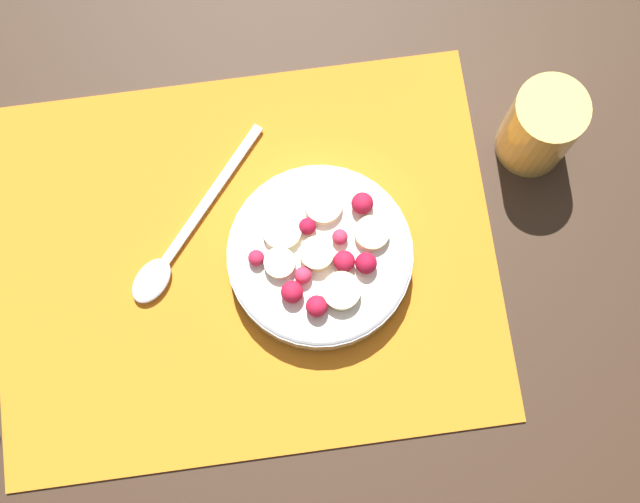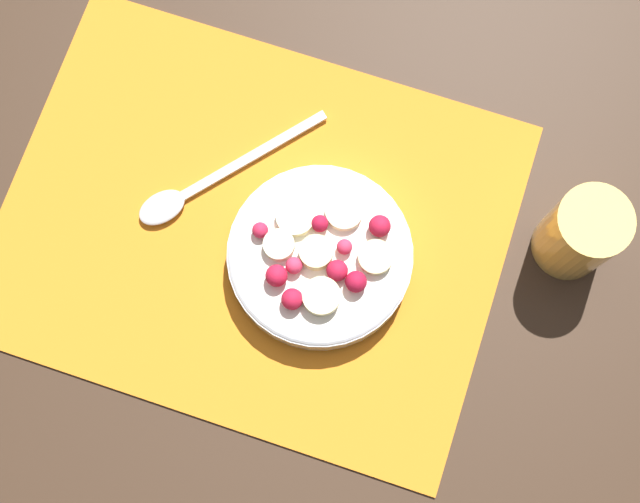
% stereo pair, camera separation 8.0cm
% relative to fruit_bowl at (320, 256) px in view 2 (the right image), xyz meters
% --- Properties ---
extents(ground_plane, '(3.00, 3.00, 0.00)m').
position_rel_fruit_bowl_xyz_m(ground_plane, '(0.07, -0.01, -0.03)').
color(ground_plane, '#382619').
extents(placemat, '(0.47, 0.37, 0.01)m').
position_rel_fruit_bowl_xyz_m(placemat, '(0.07, -0.01, -0.02)').
color(placemat, orange).
rests_on(placemat, ground_plane).
extents(fruit_bowl, '(0.17, 0.17, 0.05)m').
position_rel_fruit_bowl_xyz_m(fruit_bowl, '(0.00, 0.00, 0.00)').
color(fruit_bowl, silver).
rests_on(fruit_bowl, placemat).
extents(spoon, '(0.15, 0.17, 0.01)m').
position_rel_fruit_bowl_xyz_m(spoon, '(0.14, -0.03, -0.02)').
color(spoon, silver).
rests_on(spoon, placemat).
extents(drinking_glass, '(0.07, 0.07, 0.10)m').
position_rel_fruit_bowl_xyz_m(drinking_glass, '(-0.22, -0.09, 0.02)').
color(drinking_glass, '#F4CC66').
rests_on(drinking_glass, ground_plane).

